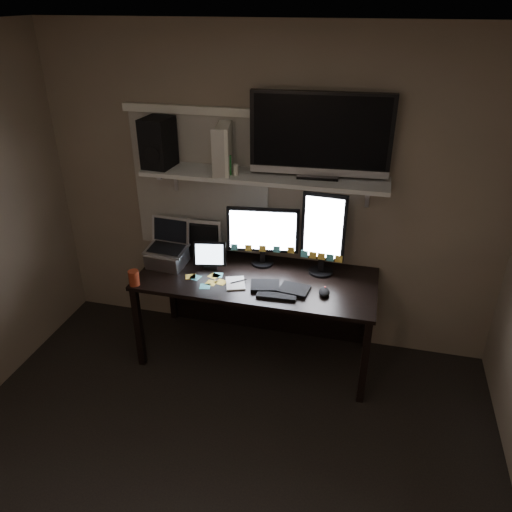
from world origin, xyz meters
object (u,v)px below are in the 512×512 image
(desk, at_px, (260,289))
(keyboard, at_px, (280,288))
(cup, at_px, (134,278))
(tablet, at_px, (210,255))
(laptop, at_px, (166,245))
(mouse, at_px, (324,292))
(speaker, at_px, (158,143))
(monitor_landscape, at_px, (263,236))
(monitor_portrait, at_px, (323,234))
(tv, at_px, (320,136))
(game_console, at_px, (224,149))

(desk, height_order, keyboard, keyboard)
(desk, relative_size, cup, 15.58)
(tablet, relative_size, laptop, 0.72)
(keyboard, distance_m, mouse, 0.32)
(cup, relative_size, speaker, 0.32)
(desk, relative_size, laptop, 5.05)
(monitor_landscape, distance_m, monitor_portrait, 0.48)
(cup, height_order, tv, tv)
(cup, bearing_deg, tv, 24.52)
(desk, xyz_separation_m, monitor_landscape, (-0.01, 0.10, 0.42))
(monitor_landscape, bearing_deg, desk, -93.35)
(keyboard, bearing_deg, cup, -172.18)
(keyboard, xyz_separation_m, laptop, (-0.93, 0.14, 0.17))
(laptop, bearing_deg, tablet, 11.52)
(keyboard, xyz_separation_m, cup, (-1.05, -0.19, 0.04))
(game_console, bearing_deg, cup, -148.77)
(laptop, bearing_deg, keyboard, -4.61)
(monitor_portrait, bearing_deg, mouse, -74.10)
(cup, bearing_deg, monitor_landscape, 32.63)
(mouse, bearing_deg, game_console, 151.15)
(monitor_landscape, distance_m, game_console, 0.74)
(speaker, bearing_deg, keyboard, -13.02)
(game_console, distance_m, speaker, 0.51)
(monitor_portrait, xyz_separation_m, tv, (-0.07, 0.06, 0.71))
(tablet, height_order, laptop, laptop)
(tablet, bearing_deg, game_console, 40.98)
(game_console, bearing_deg, mouse, -31.62)
(desk, relative_size, tv, 1.84)
(desk, relative_size, monitor_portrait, 2.73)
(monitor_landscape, xyz_separation_m, monitor_portrait, (0.47, -0.03, 0.09))
(mouse, distance_m, tablet, 0.94)
(keyboard, xyz_separation_m, tv, (0.19, 0.37, 1.03))
(laptop, bearing_deg, speaker, 115.14)
(monitor_portrait, relative_size, speaker, 1.81)
(desk, distance_m, keyboard, 0.38)
(mouse, bearing_deg, tv, 102.39)
(monitor_landscape, distance_m, tablet, 0.43)
(monitor_portrait, bearing_deg, game_console, -175.76)
(tv, relative_size, speaker, 2.69)
(keyboard, xyz_separation_m, mouse, (0.32, 0.01, 0.01))
(desk, relative_size, mouse, 14.73)
(desk, distance_m, tablet, 0.49)
(laptop, height_order, speaker, speaker)
(desk, xyz_separation_m, keyboard, (0.20, -0.25, 0.19))
(tablet, height_order, speaker, speaker)
(desk, relative_size, monitor_landscape, 3.23)
(mouse, xyz_separation_m, laptop, (-1.26, 0.14, 0.16))
(tablet, bearing_deg, laptop, 175.89)
(monitor_landscape, distance_m, tv, 0.89)
(monitor_landscape, height_order, cup, monitor_landscape)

